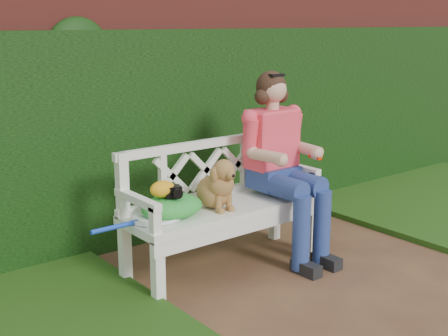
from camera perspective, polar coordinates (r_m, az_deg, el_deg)
ground at (r=4.20m, az=11.61°, el=-11.25°), size 60.00×60.00×0.00m
brick_wall at (r=5.27m, az=-3.83°, el=6.56°), size 10.00×0.30×2.20m
ivy_hedge at (r=5.13m, az=-2.39°, el=3.56°), size 10.00×0.18×1.70m
grass_right at (r=6.54m, az=19.24°, el=-2.40°), size 2.60×2.00×0.05m
garden_bench at (r=4.38m, az=0.00°, el=-6.49°), size 1.64×0.77×0.48m
seated_woman at (r=4.54m, az=4.94°, el=0.15°), size 0.76×0.90×1.39m
dog at (r=4.17m, az=-0.78°, el=-1.40°), size 0.36×0.41×0.37m
tennis_racket at (r=3.99m, az=-6.83°, el=-4.78°), size 0.73×0.41×0.03m
green_bag at (r=4.04m, az=-4.98°, el=-3.62°), size 0.54×0.49×0.15m
camera_item at (r=3.97m, az=-4.93°, el=-2.23°), size 0.13×0.11×0.07m
baseball_glove at (r=3.96m, az=-5.88°, el=-2.00°), size 0.20×0.16×0.11m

